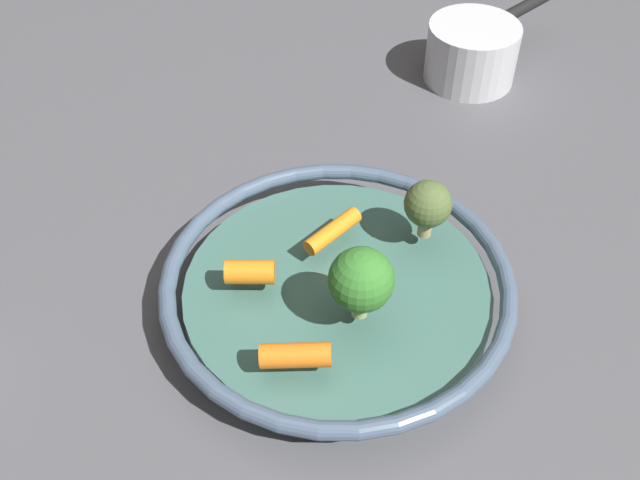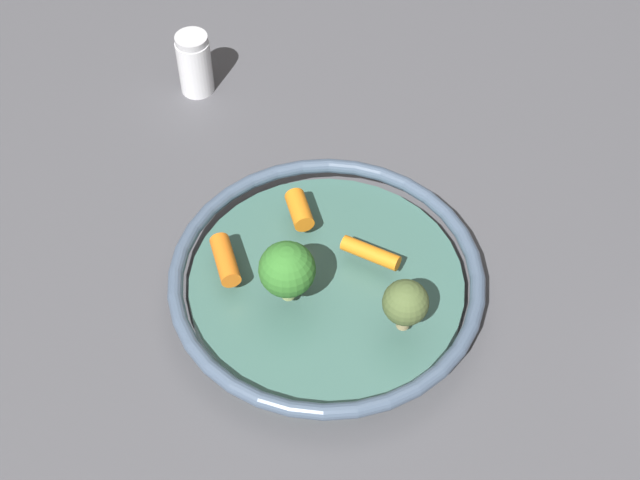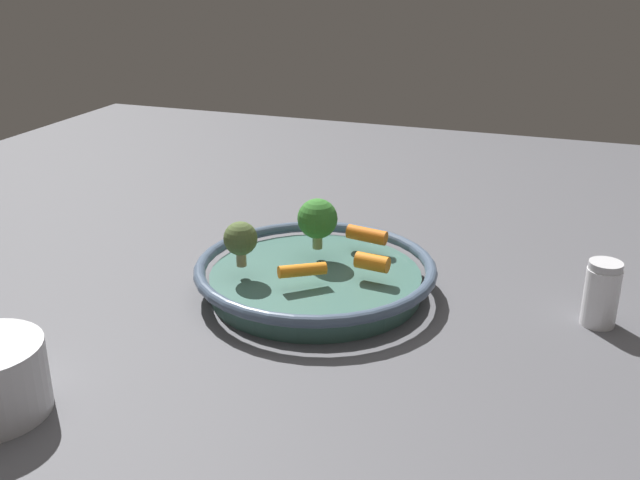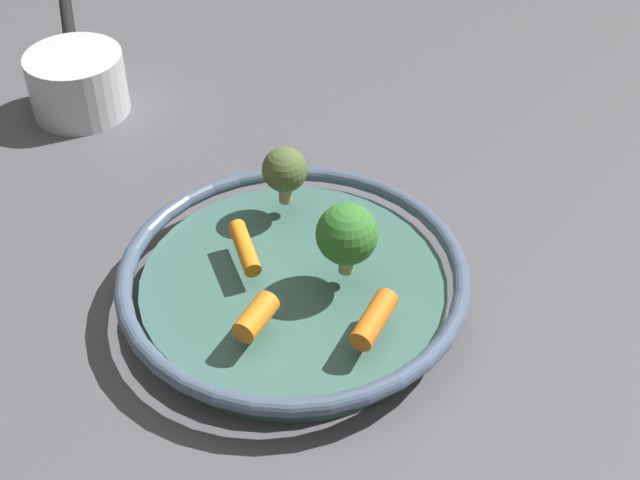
# 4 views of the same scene
# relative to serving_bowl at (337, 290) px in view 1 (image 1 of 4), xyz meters

# --- Properties ---
(ground_plane) EXTENTS (2.00, 2.00, 0.00)m
(ground_plane) POSITION_rel_serving_bowl_xyz_m (0.00, 0.00, -0.02)
(ground_plane) COLOR #4C4C51
(serving_bowl) EXTENTS (0.32, 0.32, 0.04)m
(serving_bowl) POSITION_rel_serving_bowl_xyz_m (0.00, 0.00, 0.00)
(serving_bowl) COLOR #3D665B
(serving_bowl) RESTS_ON ground_plane
(baby_carrot_back) EXTENTS (0.06, 0.05, 0.02)m
(baby_carrot_back) POSITION_rel_serving_bowl_xyz_m (0.00, 0.05, 0.03)
(baby_carrot_back) COLOR orange
(baby_carrot_back) RESTS_ON serving_bowl
(baby_carrot_near_rim) EXTENTS (0.06, 0.03, 0.02)m
(baby_carrot_near_rim) POSITION_rel_serving_bowl_xyz_m (-0.04, -0.09, 0.03)
(baby_carrot_near_rim) COLOR orange
(baby_carrot_near_rim) RESTS_ON serving_bowl
(baby_carrot_left) EXTENTS (0.05, 0.03, 0.02)m
(baby_carrot_left) POSITION_rel_serving_bowl_xyz_m (-0.08, 0.00, 0.03)
(baby_carrot_left) COLOR orange
(baby_carrot_left) RESTS_ON serving_bowl
(broccoli_floret_edge) EXTENTS (0.04, 0.04, 0.06)m
(broccoli_floret_edge) POSITION_rel_serving_bowl_xyz_m (0.09, 0.04, 0.06)
(broccoli_floret_edge) COLOR tan
(broccoli_floret_edge) RESTS_ON serving_bowl
(broccoli_floret_mid) EXTENTS (0.06, 0.06, 0.07)m
(broccoli_floret_mid) POSITION_rel_serving_bowl_xyz_m (0.01, -0.05, 0.06)
(broccoli_floret_mid) COLOR #97A966
(broccoli_floret_mid) RESTS_ON serving_bowl
(saucepan) EXTENTS (0.19, 0.16, 0.08)m
(saucepan) POSITION_rel_serving_bowl_xyz_m (0.21, 0.37, 0.01)
(saucepan) COLOR silver
(saucepan) RESTS_ON ground_plane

